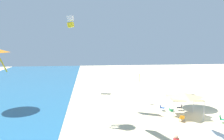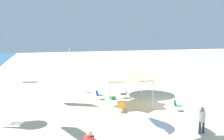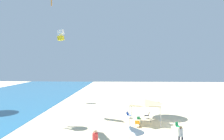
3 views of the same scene
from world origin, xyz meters
TOP-DOWN VIEW (x-y plane):
  - ground at (0.00, 0.00)m, footprint 120.00×120.00m
  - canopy_tent at (1.12, 3.77)m, footprint 3.37×3.77m
  - beach_umbrella at (-7.72, 5.87)m, footprint 2.26×2.26m
  - folding_chair_near_cooler at (3.28, 3.23)m, footprint 0.68×0.75m
  - folding_chair_left_of_tent at (-1.27, 0.55)m, footprint 0.81×0.80m
  - folding_chair_right_of_tent at (3.49, 5.61)m, footprint 0.75×0.80m
  - folding_chair_facing_ocean at (-0.53, 4.77)m, footprint 0.73×0.65m
  - cooler_box at (3.20, 4.40)m, footprint 0.62×0.42m
  - banner_flag at (6.62, 7.80)m, footprint 0.36×0.06m
  - kite_box_white at (14.86, 17.68)m, footprint 1.11×1.19m

SIDE VIEW (x-z plane):
  - ground at x=0.00m, z-range -0.10..0.00m
  - cooler_box at x=3.20m, z-range 0.00..0.40m
  - folding_chair_near_cooler at x=3.28m, z-range 0.06..0.88m
  - folding_chair_left_of_tent at x=-1.27m, z-range 0.06..0.88m
  - folding_chair_right_of_tent at x=3.49m, z-range 0.06..0.88m
  - folding_chair_facing_ocean at x=-0.53m, z-range 0.06..0.88m
  - beach_umbrella at x=-7.72m, z-range 0.86..3.15m
  - canopy_tent at x=1.12m, z-range 1.11..3.98m
  - banner_flag at x=6.62m, z-range 0.43..4.92m
  - kite_box_white at x=14.86m, z-range 11.25..13.28m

